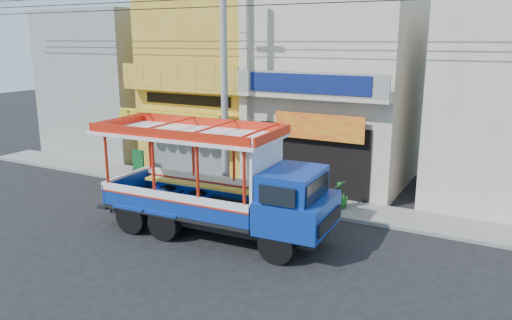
{
  "coord_description": "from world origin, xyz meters",
  "views": [
    {
      "loc": [
        9.15,
        -12.8,
        6.15
      ],
      "look_at": [
        0.81,
        2.5,
        1.91
      ],
      "focal_mm": 35.0,
      "sensor_mm": 36.0,
      "label": 1
    }
  ],
  "objects": [
    {
      "name": "filler_building_left",
      "position": [
        -11.0,
        8.0,
        3.8
      ],
      "size": [
        6.0,
        6.0,
        7.6
      ],
      "primitive_type": "cube",
      "color": "gray",
      "rests_on": "ground"
    },
    {
      "name": "sidewalk",
      "position": [
        0.0,
        4.0,
        0.06
      ],
      "size": [
        30.0,
        2.0,
        0.12
      ],
      "primitive_type": "cube",
      "color": "slate",
      "rests_on": "ground"
    },
    {
      "name": "songthaew_truck",
      "position": [
        1.37,
        -0.22,
        1.73
      ],
      "size": [
        7.78,
        2.89,
        3.58
      ],
      "color": "black",
      "rests_on": "ground"
    },
    {
      "name": "ground",
      "position": [
        0.0,
        0.0,
        0.0
      ],
      "size": [
        90.0,
        90.0,
        0.0
      ],
      "primitive_type": "plane",
      "color": "black",
      "rests_on": "ground"
    },
    {
      "name": "shophouse_right",
      "position": [
        2.0,
        7.96,
        4.11
      ],
      "size": [
        6.0,
        6.75,
        8.24
      ],
      "color": "#B8AE97",
      "rests_on": "ground"
    },
    {
      "name": "shophouse_left",
      "position": [
        -4.0,
        7.96,
        4.11
      ],
      "size": [
        6.0,
        7.5,
        8.24
      ],
      "color": "#C38B2B",
      "rests_on": "ground"
    },
    {
      "name": "green_sign",
      "position": [
        -6.35,
        4.24,
        0.56
      ],
      "size": [
        0.69,
        0.37,
        1.06
      ],
      "color": "black",
      "rests_on": "sidewalk"
    },
    {
      "name": "potted_plant_b",
      "position": [
        2.68,
        3.66,
        0.67
      ],
      "size": [
        0.78,
        0.76,
        1.11
      ],
      "primitive_type": "imported",
      "rotation": [
        0.0,
        0.0,
        2.52
      ],
      "color": "#1A5E1E",
      "rests_on": "sidewalk"
    },
    {
      "name": "potted_plant_c",
      "position": [
        3.55,
        3.9,
        0.65
      ],
      "size": [
        0.62,
        0.62,
        1.07
      ],
      "primitive_type": "imported",
      "rotation": [
        0.0,
        0.0,
        4.74
      ],
      "color": "#1A5E1E",
      "rests_on": "sidewalk"
    },
    {
      "name": "party_pilaster",
      "position": [
        -1.0,
        4.85,
        4.0
      ],
      "size": [
        0.35,
        0.3,
        8.0
      ],
      "primitive_type": "cube",
      "color": "#B8AE97",
      "rests_on": "ground"
    },
    {
      "name": "utility_pole",
      "position": [
        -0.85,
        3.3,
        5.03
      ],
      "size": [
        28.0,
        0.26,
        9.0
      ],
      "color": "gray",
      "rests_on": "ground"
    },
    {
      "name": "potted_plant_a",
      "position": [
        1.73,
        4.33,
        0.56
      ],
      "size": [
        1.04,
        1.01,
        0.88
      ],
      "primitive_type": "imported",
      "rotation": [
        0.0,
        0.0,
        0.61
      ],
      "color": "#1A5E1E",
      "rests_on": "sidewalk"
    }
  ]
}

